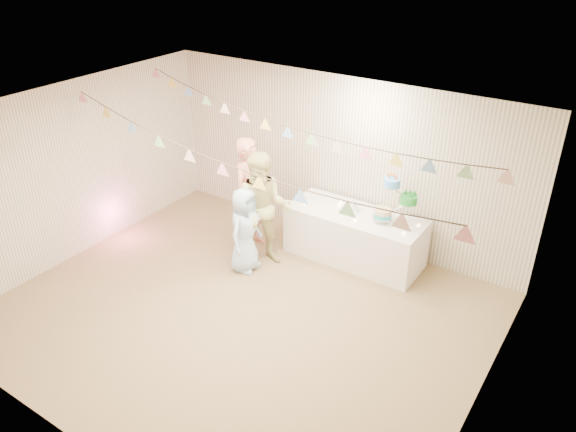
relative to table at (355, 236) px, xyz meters
The scene contains 25 objects.
floor 2.14m from the table, 106.13° to the right, with size 6.00×6.00×0.00m, color brown.
ceiling 3.06m from the table, 106.13° to the right, with size 6.00×6.00×0.00m, color silver.
back_wall 1.19m from the table, 140.49° to the left, with size 6.00×6.00×0.00m, color silver.
front_wall 4.65m from the table, 97.36° to the right, with size 6.00×6.00×0.00m, color silver.
left_wall 4.21m from the table, 150.61° to the right, with size 5.00×5.00×0.00m, color silver.
right_wall 3.28m from the table, 39.88° to the right, with size 5.00×5.00×0.00m, color silver.
table is the anchor object (origin of this frame).
cake_stand 0.91m from the table, ahead, with size 0.62×0.37×0.69m, color silver, non-canonical shape.
cake_bottom 0.61m from the table, ahead, with size 0.31×0.31×0.15m, color #27A8BA, non-canonical shape.
cake_middle 1.04m from the table, 10.86° to the left, with size 0.27×0.27×0.22m, color #1D872C, non-canonical shape.
cake_top_tier 1.11m from the table, ahead, with size 0.25×0.25×0.19m, color #51A7FF, non-canonical shape.
platter 0.61m from the table, behind, with size 0.31×0.31×0.02m, color white.
posy 0.46m from the table, 135.75° to the left, with size 0.15×0.15×0.17m, color white, non-canonical shape.
person_adult_a 1.68m from the table, 160.89° to the right, with size 0.65×0.42×1.77m, color #E28876.
person_adult_b 1.44m from the table, 142.73° to the right, with size 0.84×0.66×1.73m, color #D0C480.
person_child 1.65m from the table, 136.61° to the right, with size 0.63×0.41×1.28m, color #AACEF1.
bunting_back 2.25m from the table, 122.43° to the right, with size 5.60×1.10×0.40m, color pink, non-canonical shape.
bunting_front 3.00m from the table, 104.74° to the right, with size 5.60×0.90×0.36m, color #72A5E5, non-canonical shape.
tealight_0 0.90m from the table, 169.38° to the right, with size 0.04×0.04×0.03m, color #FFD88C.
tealight_1 0.56m from the table, 152.78° to the left, with size 0.04×0.04×0.03m, color #FFD88C.
tealight_2 0.46m from the table, 65.56° to the right, with size 0.04×0.04×0.03m, color #FFD88C.
tealight_3 0.57m from the table, 32.15° to the left, with size 0.04×0.04×0.03m, color #FFD88C.
tealight_4 0.93m from the table, 12.38° to the right, with size 0.04×0.04×0.03m, color #FFD88C.
tealight_5 0.99m from the table, ahead, with size 0.04×0.04×0.03m, color #FFD88C.
tealight_6 0.51m from the table, 167.88° to the left, with size 0.04×0.04×0.03m, color #FFD88C.
Camera 1 is at (3.75, -4.54, 4.59)m, focal length 35.00 mm.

